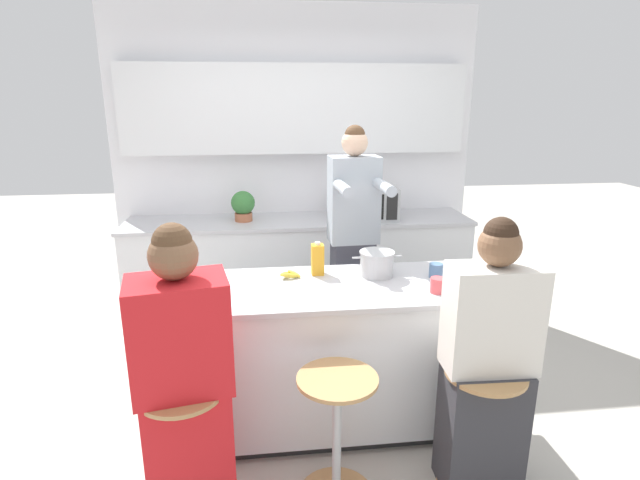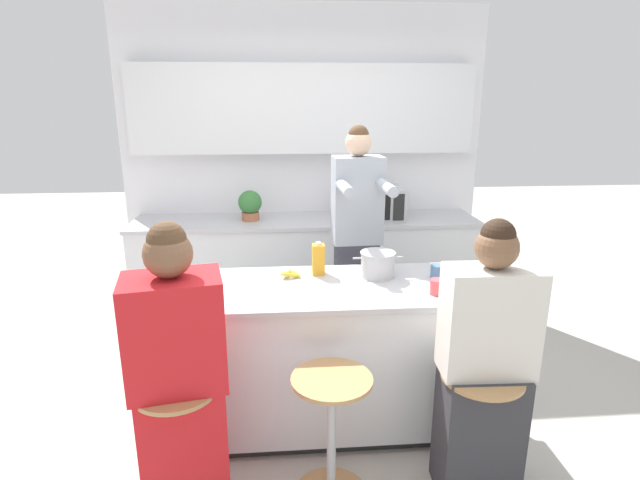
% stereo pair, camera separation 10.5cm
% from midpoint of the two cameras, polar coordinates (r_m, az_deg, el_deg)
% --- Properties ---
extents(ground_plane, '(16.00, 16.00, 0.00)m').
position_cam_midpoint_polar(ground_plane, '(3.28, -0.83, -19.97)').
color(ground_plane, '#B2ADA3').
extents(wall_back, '(3.22, 0.22, 2.70)m').
position_cam_midpoint_polar(wall_back, '(4.53, -3.45, 11.15)').
color(wall_back, white).
rests_on(wall_back, ground_plane).
extents(back_counter, '(2.99, 0.61, 0.90)m').
position_cam_midpoint_polar(back_counter, '(4.48, -2.99, -3.22)').
color(back_counter, silver).
rests_on(back_counter, ground_plane).
extents(kitchen_island, '(1.77, 0.70, 0.89)m').
position_cam_midpoint_polar(kitchen_island, '(3.03, -0.86, -13.03)').
color(kitchen_island, black).
rests_on(kitchen_island, ground_plane).
extents(bar_stool_leftmost, '(0.39, 0.39, 0.67)m').
position_cam_midpoint_polar(bar_stool_leftmost, '(2.57, -16.32, -21.75)').
color(bar_stool_leftmost, tan).
rests_on(bar_stool_leftmost, ground_plane).
extents(bar_stool_center, '(0.39, 0.39, 0.67)m').
position_cam_midpoint_polar(bar_stool_center, '(2.57, 0.68, -21.11)').
color(bar_stool_center, tan).
rests_on(bar_stool_center, ground_plane).
extents(bar_stool_rightmost, '(0.39, 0.39, 0.67)m').
position_cam_midpoint_polar(bar_stool_rightmost, '(2.71, 16.74, -19.65)').
color(bar_stool_rightmost, tan).
rests_on(bar_stool_rightmost, ground_plane).
extents(person_cooking, '(0.36, 0.56, 1.75)m').
position_cam_midpoint_polar(person_cooking, '(3.51, 2.92, -1.35)').
color(person_cooking, '#383842').
rests_on(person_cooking, ground_plane).
extents(person_wrapped_blanket, '(0.47, 0.36, 1.44)m').
position_cam_midpoint_polar(person_wrapped_blanket, '(2.41, -16.51, -15.67)').
color(person_wrapped_blanket, red).
rests_on(person_wrapped_blanket, ground_plane).
extents(person_seated_near, '(0.43, 0.28, 1.42)m').
position_cam_midpoint_polar(person_seated_near, '(2.60, 17.36, -14.30)').
color(person_seated_near, '#333338').
rests_on(person_seated_near, ground_plane).
extents(cooking_pot, '(0.30, 0.21, 0.15)m').
position_cam_midpoint_polar(cooking_pot, '(2.99, 5.50, -2.70)').
color(cooking_pot, '#B7BABC').
rests_on(cooking_pot, kitchen_island).
extents(fruit_bowl, '(0.19, 0.19, 0.07)m').
position_cam_midpoint_polar(fruit_bowl, '(2.71, -17.01, -6.36)').
color(fruit_bowl, white).
rests_on(fruit_bowl, kitchen_island).
extents(coffee_cup_near, '(0.11, 0.08, 0.08)m').
position_cam_midpoint_polar(coffee_cup_near, '(3.03, 12.17, -3.42)').
color(coffee_cup_near, '#4C7099').
rests_on(coffee_cup_near, kitchen_island).
extents(coffee_cup_far, '(0.11, 0.08, 0.08)m').
position_cam_midpoint_polar(coffee_cup_far, '(2.80, 12.26, -5.08)').
color(coffee_cup_far, '#DB4C51').
rests_on(coffee_cup_far, kitchen_island).
extents(banana_bunch, '(0.14, 0.10, 0.05)m').
position_cam_midpoint_polar(banana_bunch, '(2.97, -4.51, -3.95)').
color(banana_bunch, yellow).
rests_on(banana_bunch, kitchen_island).
extents(juice_carton, '(0.07, 0.07, 0.20)m').
position_cam_midpoint_polar(juice_carton, '(2.99, -1.23, -2.21)').
color(juice_carton, gold).
rests_on(juice_carton, kitchen_island).
extents(microwave, '(0.51, 0.40, 0.28)m').
position_cam_midpoint_polar(microwave, '(4.36, 4.55, 4.30)').
color(microwave, '#B2B5B7').
rests_on(microwave, back_counter).
extents(potted_plant, '(0.20, 0.20, 0.26)m').
position_cam_midpoint_polar(potted_plant, '(4.32, -9.48, 3.96)').
color(potted_plant, '#A86042').
rests_on(potted_plant, back_counter).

